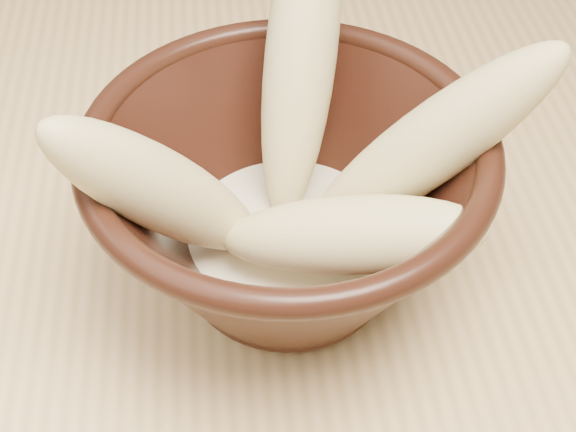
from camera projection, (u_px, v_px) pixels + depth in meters
The scene contains 7 objects.
table at pixel (533, 218), 0.66m from camera, with size 1.20×0.80×0.75m.
bowl at pixel (288, 203), 0.46m from camera, with size 0.23×0.23×0.13m.
milk_puddle at pixel (288, 239), 0.49m from camera, with size 0.13×0.13×0.02m, color beige.
banana_upright at pixel (301, 53), 0.47m from camera, with size 0.04×0.04×0.20m, color tan.
banana_left at pixel (161, 190), 0.42m from camera, with size 0.04×0.04×0.16m, color tan.
banana_right at pixel (428, 147), 0.44m from camera, with size 0.04×0.04×0.18m, color tan.
banana_across at pixel (350, 235), 0.42m from camera, with size 0.04×0.04×0.15m, color tan.
Camera 1 is at (-0.25, -0.43, 1.15)m, focal length 50.00 mm.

